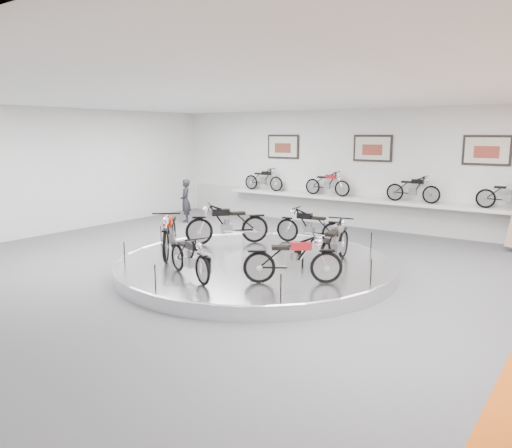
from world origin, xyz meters
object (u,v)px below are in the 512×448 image
Objects in this scene: bike_c at (227,224)px; bike_a at (335,242)px; visitor at (186,201)px; bike_b at (310,226)px; display_platform at (255,266)px; shelf at (367,200)px; bike_f at (293,259)px; bike_e at (189,256)px; bike_d at (169,232)px.

bike_a is at bearing 127.11° from bike_c.
bike_a is at bearing 21.94° from visitor.
bike_b is at bearing 166.73° from bike_c.
shelf reaches higher than display_platform.
bike_c is (-3.26, 0.25, 0.05)m from bike_a.
bike_f reaches higher than display_platform.
bike_a is (1.69, -5.71, -0.20)m from shelf.
bike_a reaches higher than shelf.
visitor is at bearing 111.43° from bike_f.
bike_a is 1.05× the size of bike_b.
bike_b is at bearing 79.11° from bike_f.
shelf is at bearing 90.00° from display_platform.
visitor reaches higher than bike_e.
bike_d reaches higher than shelf.
bike_a is at bearing 73.65° from bike_d.
bike_c is at bearing 10.48° from visitor.
visitor reaches higher than display_platform.
bike_b is 6.40m from visitor.
bike_d is 1.25× the size of bike_e.
visitor reaches higher than bike_c.
display_platform is at bearing 100.62° from bike_c.
bike_c is (-1.78, -1.26, 0.07)m from bike_b.
bike_b is 1.04× the size of visitor.
bike_e is at bearing 17.60° from bike_d.
bike_b is at bearing -87.23° from shelf.
bike_d is at bearing 168.62° from bike_e.
bike_c is at bearing 27.88° from bike_b.
visitor is (-7.62, 5.03, -0.00)m from bike_f.
bike_b is at bearing 105.64° from bike_d.
shelf is 5.96m from bike_a.
bike_c is 0.99× the size of bike_d.
bike_e is 8.23m from visitor.
bike_a is 1.76m from bike_f.
shelf is 4.22m from bike_b.
display_platform is 1.94m from bike_a.
bike_a is 0.91× the size of bike_d.
shelf is (0.00, 6.40, 0.85)m from display_platform.
bike_f reaches higher than bike_e.
bike_a is 3.27m from bike_c.
bike_e is (1.72, -1.15, -0.11)m from bike_d.
display_platform is at bearing 105.73° from bike_e.
bike_d is (-0.38, -1.74, 0.00)m from bike_c.
visitor is (-5.72, 5.91, 0.04)m from bike_e.
bike_d is 6.22m from visitor.
bike_e is at bearing 134.23° from bike_a.
bike_d is 1.20× the size of visitor.
visitor reaches higher than bike_f.
display_platform is 4.10× the size of visitor.
bike_e is at bearing -96.59° from display_platform.
bike_d is at bearing 46.95° from bike_b.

